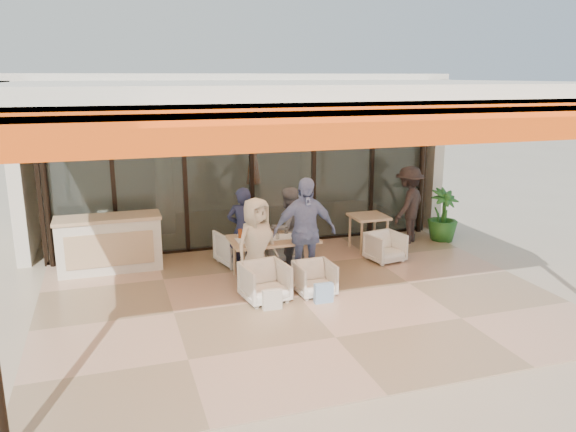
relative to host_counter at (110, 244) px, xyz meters
name	(u,v)px	position (x,y,z in m)	size (l,w,h in m)	color
ground	(299,299)	(2.85, -2.30, -0.53)	(70.00, 70.00, 0.00)	#C6B293
terrace_floor	(299,298)	(2.85, -2.30, -0.53)	(8.00, 6.00, 0.01)	tan
terrace_structure	(307,93)	(2.85, -2.56, 2.72)	(8.00, 6.00, 3.40)	silver
glass_storefront	(251,171)	(2.85, 0.70, 1.07)	(8.08, 0.10, 3.20)	#9EADA3
interior_block	(227,130)	(2.86, 3.02, 1.70)	(9.05, 3.62, 3.52)	silver
host_counter	(110,244)	(0.00, 0.00, 0.00)	(1.85, 0.65, 1.04)	silver
dining_table	(273,241)	(2.71, -1.26, 0.15)	(1.50, 0.90, 0.93)	#E3C18A
chair_far_left	(238,246)	(2.30, -0.32, -0.17)	(0.71, 0.66, 0.73)	white
chair_far_right	(280,243)	(3.14, -0.32, -0.20)	(0.64, 0.60, 0.66)	white
chair_near_left	(265,280)	(2.30, -2.22, -0.18)	(0.67, 0.63, 0.69)	white
chair_near_right	(315,277)	(3.14, -2.22, -0.23)	(0.60, 0.56, 0.61)	white
diner_navy	(243,231)	(2.30, -0.82, 0.26)	(0.58, 0.38, 1.59)	#1B223D
diner_grey	(288,228)	(3.14, -0.82, 0.23)	(0.74, 0.58, 1.53)	slate
diner_cream	(256,245)	(2.30, -1.72, 0.26)	(0.77, 0.50, 1.58)	beige
diner_periwinkle	(305,232)	(3.14, -1.72, 0.40)	(1.09, 0.46, 1.87)	#6B7BB2
tote_bag_cream	(272,300)	(2.30, -2.62, -0.36)	(0.30, 0.10, 0.34)	silver
tote_bag_blue	(324,294)	(3.14, -2.62, -0.36)	(0.30, 0.10, 0.34)	#99BFD8
side_table	(369,220)	(5.02, -0.31, 0.11)	(0.70, 0.70, 0.74)	#E3C18A
side_chair	(385,246)	(5.02, -1.06, -0.21)	(0.62, 0.58, 0.64)	white
standing_woman	(409,205)	(6.06, -0.07, 0.30)	(1.08, 0.62, 1.66)	black
potted_palm	(443,215)	(6.85, -0.17, 0.04)	(0.64, 0.64, 1.14)	#1E5919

